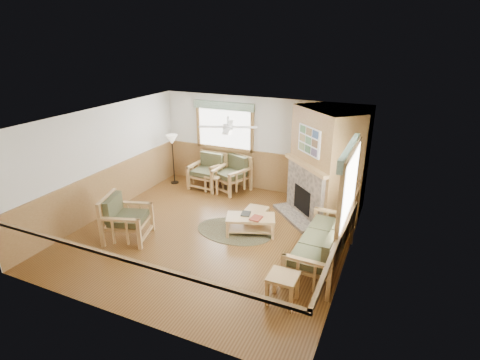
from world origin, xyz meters
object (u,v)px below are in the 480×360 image
at_px(end_table_sofa, 283,289).
at_px(coffee_table, 251,225).
at_px(end_table_chairs, 214,183).
at_px(floor_lamp_left, 173,159).
at_px(armchair_back_left, 207,171).
at_px(sofa, 322,241).
at_px(floor_lamp_right, 338,199).
at_px(armchair_back_right, 231,174).
at_px(armchair_left, 127,218).
at_px(footstool, 256,217).

bearing_deg(end_table_sofa, coffee_table, 125.42).
bearing_deg(end_table_chairs, floor_lamp_left, 176.05).
xyz_separation_m(armchair_back_left, floor_lamp_left, (-1.10, -0.12, 0.26)).
bearing_deg(armchair_back_left, sofa, -30.32).
height_order(armchair_back_left, end_table_sofa, armchair_back_left).
xyz_separation_m(sofa, floor_lamp_right, (0.00, 1.57, 0.28)).
relative_size(armchair_back_right, armchair_left, 1.00).
bearing_deg(end_table_sofa, armchair_left, 170.08).
bearing_deg(coffee_table, armchair_left, -171.80).
bearing_deg(footstool, armchair_back_right, 130.51).
distance_m(armchair_back_right, footstool, 2.32).
bearing_deg(sofa, end_table_sofa, -11.13).
bearing_deg(floor_lamp_right, armchair_back_right, 160.66).
relative_size(footstool, floor_lamp_left, 0.32).
height_order(armchair_back_left, floor_lamp_left, floor_lamp_left).
bearing_deg(armchair_left, floor_lamp_right, -78.63).
bearing_deg(armchair_back_right, armchair_back_left, -150.17).
distance_m(armchair_left, end_table_chairs, 3.23).
height_order(sofa, armchair_back_right, armchair_back_right).
height_order(end_table_chairs, floor_lamp_right, floor_lamp_right).
distance_m(sofa, floor_lamp_left, 5.69).
bearing_deg(floor_lamp_left, sofa, -26.22).
bearing_deg(end_table_sofa, sofa, 76.94).
relative_size(sofa, floor_lamp_left, 1.43).
xyz_separation_m(armchair_left, floor_lamp_left, (-0.94, 3.28, 0.26)).
relative_size(coffee_table, footstool, 2.21).
bearing_deg(sofa, footstool, -116.75).
relative_size(sofa, coffee_table, 1.99).
distance_m(armchair_back_left, end_table_chairs, 0.48).
relative_size(armchair_back_right, end_table_sofa, 1.85).
bearing_deg(floor_lamp_left, floor_lamp_right, -10.43).
distance_m(armchair_left, floor_lamp_left, 3.42).
distance_m(coffee_table, end_table_sofa, 2.42).
distance_m(armchair_back_left, end_table_sofa, 5.48).
bearing_deg(floor_lamp_left, footstool, -24.86).
bearing_deg(floor_lamp_right, sofa, -90.00).
xyz_separation_m(end_table_chairs, floor_lamp_right, (3.65, -0.84, 0.53)).
height_order(sofa, armchair_back_left, armchair_back_left).
bearing_deg(end_table_chairs, end_table_sofa, -49.18).
relative_size(sofa, armchair_left, 2.15).
height_order(end_table_sofa, floor_lamp_right, floor_lamp_right).
xyz_separation_m(coffee_table, floor_lamp_right, (1.74, 1.03, 0.56)).
bearing_deg(armchair_back_left, floor_lamp_left, -170.76).
bearing_deg(footstool, armchair_left, -144.01).
height_order(footstool, floor_lamp_left, floor_lamp_left).
bearing_deg(sofa, armchair_back_left, -121.38).
distance_m(armchair_back_right, end_table_sofa, 5.09).
bearing_deg(floor_lamp_left, armchair_left, -74.05).
relative_size(armchair_back_left, coffee_table, 0.92).
xyz_separation_m(armchair_back_right, footstool, (1.49, -1.75, -0.29)).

